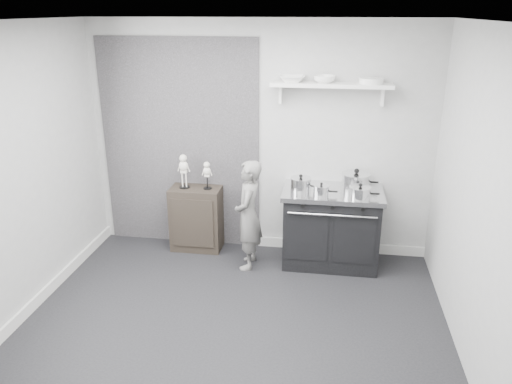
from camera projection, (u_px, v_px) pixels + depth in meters
ground at (231, 330)px, 4.59m from camera, size 4.00×4.00×0.00m
room_shell at (220, 154)px, 4.18m from camera, size 4.02×3.62×2.71m
wall_shelf at (331, 86)px, 5.34m from camera, size 1.30×0.26×0.24m
stove at (331, 227)px, 5.68m from camera, size 1.11×0.69×0.89m
side_cabinet at (197, 218)px, 6.05m from camera, size 0.60×0.35×0.78m
child at (248, 215)px, 5.54m from camera, size 0.31×0.46×1.26m
pot_front_left at (301, 185)px, 5.46m from camera, size 0.32×0.23×0.20m
pot_back_right at (356, 181)px, 5.58m from camera, size 0.41×0.32×0.23m
pot_front_right at (360, 192)px, 5.29m from camera, size 0.32×0.23×0.16m
pot_front_center at (321, 190)px, 5.36m from camera, size 0.26×0.18×0.15m
skeleton_full at (184, 169)px, 5.86m from camera, size 0.13×0.08×0.47m
skeleton_torso at (207, 173)px, 5.83m from camera, size 0.11×0.07×0.38m
bowl_large at (292, 79)px, 5.37m from camera, size 0.29×0.29×0.07m
bowl_small at (324, 79)px, 5.32m from camera, size 0.24×0.24×0.08m
plate_stack at (371, 81)px, 5.25m from camera, size 0.26×0.26×0.06m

